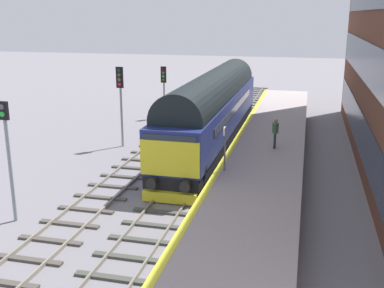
# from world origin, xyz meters

# --- Properties ---
(ground_plane) EXTENTS (140.00, 140.00, 0.00)m
(ground_plane) POSITION_xyz_m (0.00, 0.00, 0.00)
(ground_plane) COLOR slate
(ground_plane) RESTS_ON ground
(track_main) EXTENTS (2.50, 60.00, 0.15)m
(track_main) POSITION_xyz_m (0.00, -0.00, 0.05)
(track_main) COLOR slate
(track_main) RESTS_ON ground
(track_adjacent_west) EXTENTS (2.50, 60.00, 0.15)m
(track_adjacent_west) POSITION_xyz_m (-3.21, 0.00, 0.06)
(track_adjacent_west) COLOR gray
(track_adjacent_west) RESTS_ON ground
(station_platform) EXTENTS (4.00, 44.00, 1.01)m
(station_platform) POSITION_xyz_m (3.60, 0.00, 0.50)
(station_platform) COLOR #A69997
(station_platform) RESTS_ON ground
(diesel_locomotive) EXTENTS (2.74, 19.36, 4.68)m
(diesel_locomotive) POSITION_xyz_m (0.00, 4.75, 2.49)
(diesel_locomotive) COLOR black
(diesel_locomotive) RESTS_ON ground
(signal_post_near) EXTENTS (0.44, 0.22, 4.87)m
(signal_post_near) POSITION_xyz_m (-5.50, -8.01, 3.01)
(signal_post_near) COLOR gray
(signal_post_near) RESTS_ON ground
(signal_post_mid) EXTENTS (0.44, 0.22, 4.97)m
(signal_post_mid) POSITION_xyz_m (-5.50, 3.33, 3.23)
(signal_post_mid) COLOR gray
(signal_post_mid) RESTS_ON ground
(signal_post_far) EXTENTS (0.44, 0.22, 4.07)m
(signal_post_far) POSITION_xyz_m (-5.50, 12.18, 2.67)
(signal_post_far) COLOR gray
(signal_post_far) RESTS_ON ground
(platform_number_sign) EXTENTS (0.10, 0.44, 2.07)m
(platform_number_sign) POSITION_xyz_m (2.04, -2.76, 2.37)
(platform_number_sign) COLOR slate
(platform_number_sign) RESTS_ON station_platform
(waiting_passenger) EXTENTS (0.37, 0.51, 1.64)m
(waiting_passenger) POSITION_xyz_m (4.02, 1.67, 1.99)
(waiting_passenger) COLOR #26363B
(waiting_passenger) RESTS_ON station_platform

